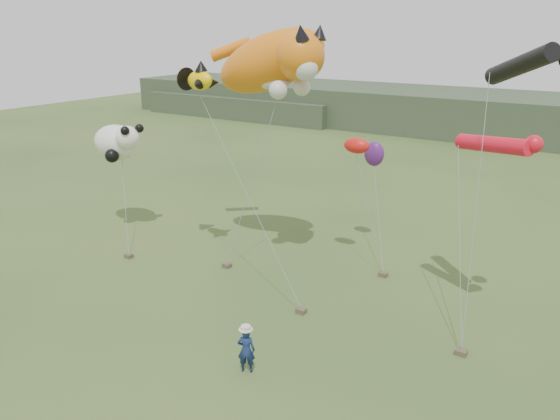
{
  "coord_description": "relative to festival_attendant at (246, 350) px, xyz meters",
  "views": [
    {
      "loc": [
        9.45,
        -12.2,
        10.26
      ],
      "look_at": [
        -0.28,
        3.0,
        4.2
      ],
      "focal_mm": 35.0,
      "sensor_mm": 36.0,
      "label": 1
    }
  ],
  "objects": [
    {
      "name": "tube_kites",
      "position": [
        5.59,
        7.34,
        7.23
      ],
      "size": [
        3.74,
        2.77,
        3.81
      ],
      "color": "black",
      "rests_on": "ground"
    },
    {
      "name": "panda_kite",
      "position": [
        -12.98,
        6.89,
        3.96
      ],
      "size": [
        3.15,
        2.04,
        1.96
      ],
      "color": "white",
      "rests_on": "ground"
    },
    {
      "name": "ground",
      "position": [
        -0.67,
        0.43,
        -0.76
      ],
      "size": [
        120.0,
        120.0,
        0.0
      ],
      "primitive_type": "plane",
      "color": "#385123",
      "rests_on": "ground"
    },
    {
      "name": "sandbag_anchors",
      "position": [
        -1.86,
        5.5,
        -0.67
      ],
      "size": [
        15.68,
        4.96,
        0.19
      ],
      "color": "brown",
      "rests_on": "ground"
    },
    {
      "name": "festival_attendant",
      "position": [
        0.0,
        0.0,
        0.0
      ],
      "size": [
        0.66,
        0.56,
        1.52
      ],
      "primitive_type": "imported",
      "rotation": [
        0.0,
        0.0,
        3.58
      ],
      "color": "navy",
      "rests_on": "ground"
    },
    {
      "name": "misc_kites",
      "position": [
        -0.94,
        10.71,
        4.23
      ],
      "size": [
        1.21,
        2.99,
        1.74
      ],
      "color": "red",
      "rests_on": "ground"
    },
    {
      "name": "cat_kite",
      "position": [
        -4.04,
        7.99,
        8.14
      ],
      "size": [
        6.78,
        3.62,
        3.94
      ],
      "color": "orange",
      "rests_on": "ground"
    },
    {
      "name": "fish_kite",
      "position": [
        -6.82,
        5.87,
        7.46
      ],
      "size": [
        2.6,
        1.71,
        1.28
      ],
      "color": "yellow",
      "rests_on": "ground"
    },
    {
      "name": "headland",
      "position": [
        -3.78,
        45.12,
        1.16
      ],
      "size": [
        90.0,
        13.0,
        4.0
      ],
      "color": "#2D3D28",
      "rests_on": "ground"
    }
  ]
}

